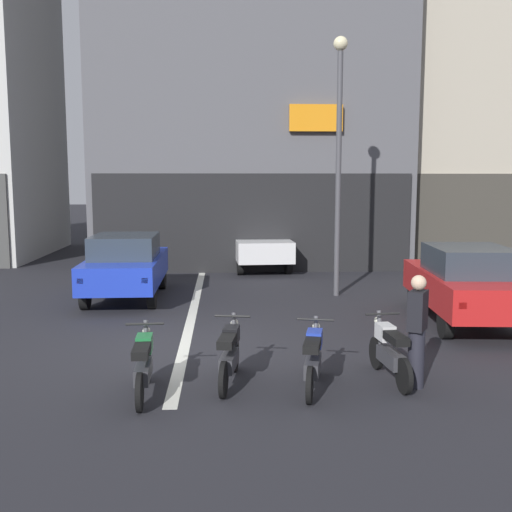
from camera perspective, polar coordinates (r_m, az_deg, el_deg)
The scene contains 12 objects.
ground_plane at distance 11.13m, azimuth -6.81°, elevation -8.56°, with size 120.00×120.00×0.00m, color #232328.
lane_centre_line at distance 16.97m, azimuth -5.48°, elevation -2.96°, with size 0.20×18.00×0.01m, color silver.
building_far_right at distance 26.98m, azimuth 19.85°, elevation 20.79°, with size 8.49×8.47×19.00m.
car_blue_crossing_near at distance 15.54m, azimuth -12.25°, elevation -0.76°, with size 1.80×4.12×1.64m.
car_red_parked_kerbside at distance 13.37m, azimuth 19.42°, elevation -2.34°, with size 2.09×4.23×1.64m.
car_white_down_street at distance 20.32m, azimuth 0.36°, elevation 1.30°, with size 1.97×4.19×1.64m.
street_lamp at distance 15.60m, azimuth 7.89°, elevation 10.85°, with size 0.36×0.36×6.55m.
motorcycle_green_row_leftmost at distance 8.71m, azimuth -10.65°, elevation -10.06°, with size 0.55×1.67×0.98m.
motorcycle_black_row_left_mid at distance 9.04m, azimuth -2.53°, elevation -9.28°, with size 0.55×1.66×0.98m.
motorcycle_blue_row_centre at distance 8.86m, azimuth 5.46°, elevation -9.65°, with size 0.57×1.64×0.98m.
motorcycle_white_row_right_mid at distance 9.40m, azimuth 12.57°, elevation -8.80°, with size 0.55×1.67×0.98m.
person_by_motorcycles at distance 9.09m, azimuth 15.07°, elevation -6.85°, with size 0.38×0.42×1.67m.
Camera 1 is at (0.75, -10.68, 3.06)m, focal length 42.06 mm.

